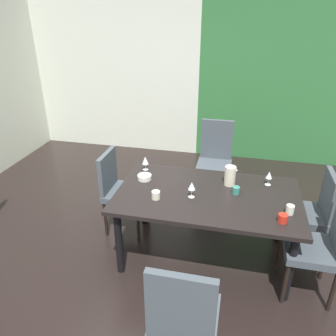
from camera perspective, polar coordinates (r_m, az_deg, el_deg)
name	(u,v)px	position (r m, az deg, el deg)	size (l,w,h in m)	color
ground_plane	(134,250)	(3.66, -5.90, -14.02)	(5.44, 5.66, 0.02)	black
back_panel_interior	(113,76)	(5.93, -9.50, 15.59)	(2.99, 0.10, 2.58)	silver
garden_window_panel	(278,83)	(5.53, 18.57, 13.87)	(2.46, 0.10, 2.58)	#2F6E38
dining_table	(207,201)	(3.20, 6.86, -5.70)	(1.74, 1.03, 0.74)	black
chair_right_near	(323,242)	(3.12, 25.42, -11.63)	(0.44, 0.44, 1.01)	#434C54
chair_head_far	(215,157)	(4.38, 8.19, 1.97)	(0.44, 0.45, 1.04)	#434C54
chair_right_far	(311,210)	(3.58, 23.71, -6.65)	(0.44, 0.44, 0.94)	#434C54
chair_head_near	(183,317)	(2.30, 2.67, -24.52)	(0.44, 0.44, 1.03)	#434C54
chair_left_far	(119,187)	(3.71, -8.49, -3.32)	(0.45, 0.44, 0.94)	#434C54
wine_glass_right	(269,175)	(3.39, 17.20, -1.26)	(0.06, 0.06, 0.15)	silver
wine_glass_corner	(192,186)	(3.04, 4.16, -3.21)	(0.07, 0.07, 0.16)	silver
wine_glass_east	(145,161)	(3.56, -3.97, 1.30)	(0.07, 0.07, 0.16)	silver
serving_bowl_near_shelf	(144,177)	(3.39, -4.12, -1.59)	(0.14, 0.14, 0.05)	silver
cup_front	(290,210)	(3.02, 20.47, -6.81)	(0.07, 0.07, 0.08)	silver
cup_west	(156,195)	(3.04, -2.13, -4.72)	(0.08, 0.08, 0.08)	beige
cup_rear	(236,190)	(3.19, 11.75, -3.82)	(0.07, 0.07, 0.07)	#327B6D
cup_north	(283,218)	(2.89, 19.36, -8.27)	(0.08, 0.08, 0.07)	red
pitcher_left	(230,176)	(3.30, 10.76, -1.31)	(0.12, 0.11, 0.20)	beige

